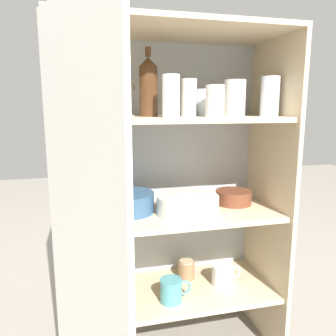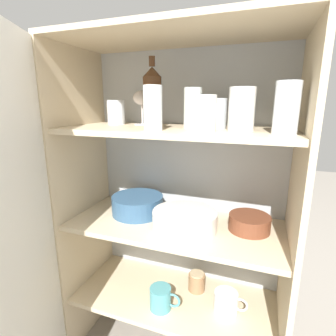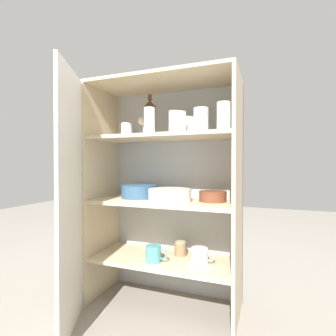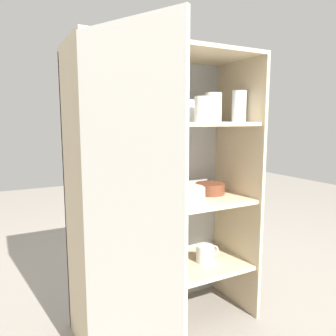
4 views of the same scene
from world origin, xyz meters
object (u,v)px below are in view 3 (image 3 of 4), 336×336
(serving_bowl_small, at_px, (213,196))
(coffee_mug_primary, at_px, (154,254))
(plate_stack_white, at_px, (170,195))
(mixing_bowl_large, at_px, (139,191))
(wine_bottle, at_px, (150,118))
(storage_jar, at_px, (180,249))

(serving_bowl_small, height_order, coffee_mug_primary, serving_bowl_small)
(coffee_mug_primary, bearing_deg, plate_stack_white, 32.98)
(mixing_bowl_large, bearing_deg, coffee_mug_primary, -38.15)
(wine_bottle, bearing_deg, coffee_mug_primary, -54.78)
(storage_jar, bearing_deg, serving_bowl_small, -8.39)
(wine_bottle, xyz_separation_m, plate_stack_white, (0.14, -0.04, -0.45))
(plate_stack_white, distance_m, coffee_mug_primary, 0.34)
(plate_stack_white, distance_m, serving_bowl_small, 0.24)
(plate_stack_white, xyz_separation_m, serving_bowl_small, (0.23, 0.08, -0.00))
(wine_bottle, relative_size, mixing_bowl_large, 1.14)
(coffee_mug_primary, bearing_deg, mixing_bowl_large, 141.85)
(wine_bottle, relative_size, plate_stack_white, 1.02)
(mixing_bowl_large, distance_m, coffee_mug_primary, 0.39)
(plate_stack_white, relative_size, coffee_mug_primary, 1.94)
(plate_stack_white, height_order, mixing_bowl_large, mixing_bowl_large)
(wine_bottle, xyz_separation_m, mixing_bowl_large, (-0.09, 0.03, -0.45))
(wine_bottle, height_order, plate_stack_white, wine_bottle)
(mixing_bowl_large, relative_size, serving_bowl_small, 1.43)
(mixing_bowl_large, distance_m, storage_jar, 0.43)
(mixing_bowl_large, bearing_deg, wine_bottle, -17.57)
(storage_jar, bearing_deg, mixing_bowl_large, -172.63)
(plate_stack_white, bearing_deg, serving_bowl_small, 18.00)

